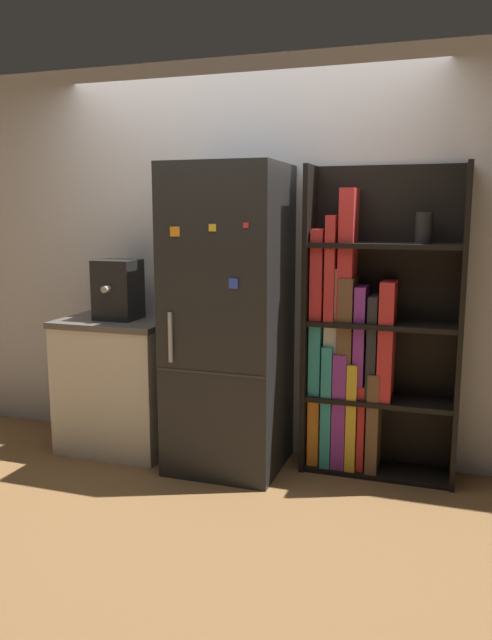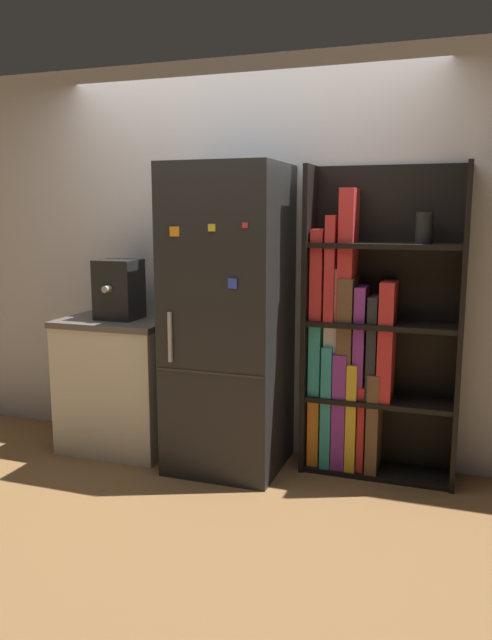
# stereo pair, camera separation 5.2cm
# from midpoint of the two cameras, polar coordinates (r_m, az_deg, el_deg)

# --- Properties ---
(ground_plane) EXTENTS (16.00, 16.00, 0.00)m
(ground_plane) POSITION_cam_midpoint_polar(r_m,az_deg,el_deg) (4.07, -2.53, -13.63)
(ground_plane) COLOR olive
(wall_back) EXTENTS (8.00, 0.05, 2.60)m
(wall_back) POSITION_cam_midpoint_polar(r_m,az_deg,el_deg) (4.19, -0.34, 5.45)
(wall_back) COLOR silver
(wall_back) RESTS_ON ground_plane
(refrigerator) EXTENTS (0.69, 0.68, 1.91)m
(refrigerator) POSITION_cam_midpoint_polar(r_m,az_deg,el_deg) (3.91, -1.98, 0.02)
(refrigerator) COLOR black
(refrigerator) RESTS_ON ground_plane
(bookshelf) EXTENTS (0.94, 0.32, 1.90)m
(bookshelf) POSITION_cam_midpoint_polar(r_m,az_deg,el_deg) (3.93, 10.15, -2.14)
(bookshelf) COLOR black
(bookshelf) RESTS_ON ground_plane
(kitchen_counter) EXTENTS (0.76, 0.59, 0.91)m
(kitchen_counter) POSITION_cam_midpoint_polar(r_m,az_deg,el_deg) (4.40, -11.80, -5.72)
(kitchen_counter) COLOR silver
(kitchen_counter) RESTS_ON ground_plane
(espresso_machine) EXTENTS (0.27, 0.31, 0.40)m
(espresso_machine) POSITION_cam_midpoint_polar(r_m,az_deg,el_deg) (4.26, -11.97, 2.74)
(espresso_machine) COLOR black
(espresso_machine) RESTS_ON kitchen_counter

